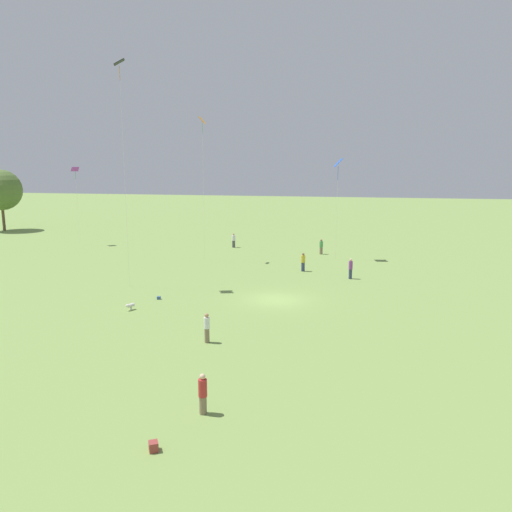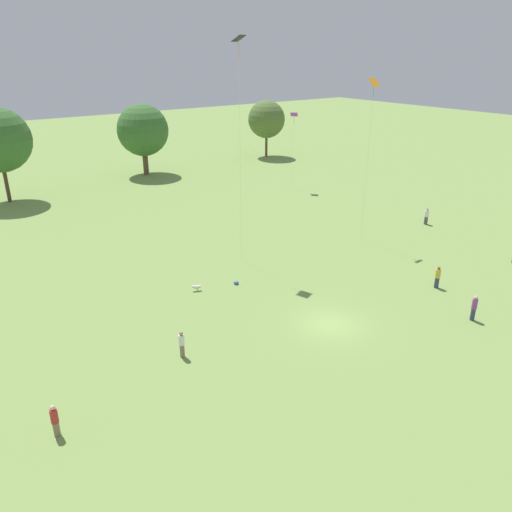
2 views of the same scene
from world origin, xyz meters
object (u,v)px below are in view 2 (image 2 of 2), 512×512
object	(u,v)px
kite_1	(294,117)
picnic_bag_1	(236,283)
person_3	(55,420)
person_5	(474,308)
person_2	(426,216)
kite_0	(239,53)
person_6	(437,277)
dog_0	(196,287)
person_7	(182,344)
kite_5	(374,91)

from	to	relation	value
kite_1	picnic_bag_1	size ratio (longest dim) A/B	31.43
person_3	person_5	bearing A→B (deg)	-124.83
person_2	kite_0	size ratio (longest dim) A/B	0.10
person_6	kite_0	xyz separation A→B (m)	(-9.02, 13.43, 15.90)
person_2	person_6	xyz separation A→B (m)	(-12.00, -9.86, 0.03)
person_5	dog_0	distance (m)	19.74
person_7	dog_0	bearing A→B (deg)	-26.20
person_2	kite_1	distance (m)	21.35
person_2	person_7	xyz separation A→B (m)	(-32.30, -6.65, 0.03)
picnic_bag_1	person_5	bearing A→B (deg)	-54.86
person_5	kite_1	bearing A→B (deg)	7.34
person_7	person_6	bearing A→B (deg)	-90.09
person_5	kite_0	xyz separation A→B (m)	(-6.72, 17.91, 15.85)
person_2	person_5	distance (m)	20.24
person_2	person_5	bearing A→B (deg)	-150.14
person_3	kite_0	size ratio (longest dim) A/B	0.10
picnic_bag_1	kite_1	bearing A→B (deg)	41.79
person_6	dog_0	distance (m)	18.47
person_5	kite_5	distance (m)	20.63
kite_0	dog_0	bearing A→B (deg)	48.03
person_6	person_7	xyz separation A→B (m)	(-20.31, 3.21, -0.00)
person_6	kite_5	distance (m)	17.05
kite_5	person_5	bearing A→B (deg)	-68.68
person_2	person_3	size ratio (longest dim) A/B	1.00
person_2	kite_5	size ratio (longest dim) A/B	0.12
person_6	kite_5	bearing A→B (deg)	-43.51
person_5	kite_1	size ratio (longest dim) A/B	0.19
person_6	person_7	size ratio (longest dim) A/B	1.02
person_3	dog_0	distance (m)	16.11
kite_0	kite_1	distance (m)	26.14
person_3	picnic_bag_1	distance (m)	18.29
kite_1	picnic_bag_1	xyz separation A→B (m)	(-22.30, -19.93, -8.98)
person_7	kite_1	size ratio (longest dim) A/B	0.18
kite_1	person_3	bearing A→B (deg)	127.96
person_6	person_7	distance (m)	20.56
person_2	kite_5	world-z (taller)	kite_5
person_7	picnic_bag_1	world-z (taller)	person_7
person_3	kite_1	bearing A→B (deg)	-76.47
person_3	kite_0	world-z (taller)	kite_0
person_6	kite_0	world-z (taller)	kite_0
kite_1	kite_5	bearing A→B (deg)	160.92
person_2	person_6	distance (m)	15.53
dog_0	picnic_bag_1	bearing A→B (deg)	-81.28
kite_1	dog_0	distance (m)	32.95
person_6	kite_5	world-z (taller)	kite_5
kite_0	dog_0	size ratio (longest dim) A/B	26.94
kite_5	dog_0	bearing A→B (deg)	-137.76
person_6	kite_0	size ratio (longest dim) A/B	0.10
person_5	person_7	distance (m)	19.58
person_5	person_6	distance (m)	5.03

